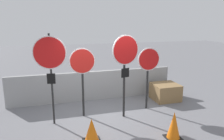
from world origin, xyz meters
TOP-DOWN VIEW (x-y plane):
  - ground_plane at (0.00, 0.00)m, footprint 40.00×40.00m
  - fence_back at (0.00, 1.36)m, footprint 6.01×0.12m
  - stop_sign_0 at (-1.47, -0.27)m, footprint 0.88×0.20m
  - stop_sign_1 at (-0.58, 0.01)m, footprint 0.76×0.14m
  - stop_sign_2 at (0.62, -0.36)m, footprint 0.84×0.23m
  - stop_sign_3 at (1.54, 0.03)m, footprint 0.74×0.12m
  - traffic_cone_0 at (1.39, -1.86)m, footprint 0.39×0.39m
  - traffic_cone_1 at (-0.61, -1.47)m, footprint 0.43×0.43m
  - storage_crate at (2.56, 0.63)m, footprint 0.92×0.86m

SIDE VIEW (x-z plane):
  - ground_plane at x=0.00m, z-range 0.00..0.00m
  - storage_crate at x=2.56m, z-range 0.00..0.60m
  - traffic_cone_1 at x=-0.61m, z-range 0.00..0.61m
  - traffic_cone_0 at x=1.39m, z-range 0.00..0.70m
  - fence_back at x=0.00m, z-range 0.00..1.07m
  - stop_sign_3 at x=1.54m, z-range 0.48..2.52m
  - stop_sign_1 at x=-0.58m, z-range 0.50..2.61m
  - stop_sign_2 at x=0.62m, z-range 0.59..3.08m
  - stop_sign_0 at x=-1.47m, z-range 0.62..3.18m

